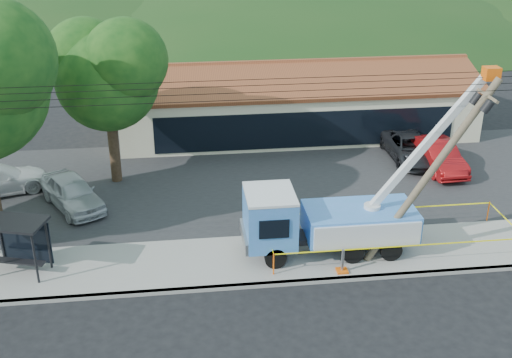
{
  "coord_description": "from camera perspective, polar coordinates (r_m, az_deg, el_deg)",
  "views": [
    {
      "loc": [
        -3.38,
        -19.3,
        14.6
      ],
      "look_at": [
        -0.39,
        5.0,
        3.42
      ],
      "focal_mm": 45.0,
      "sensor_mm": 36.0,
      "label": 1
    }
  ],
  "objects": [
    {
      "name": "car_silver",
      "position": [
        33.2,
        -15.83,
        -2.55
      ],
      "size": [
        3.97,
        5.04,
        1.61
      ],
      "primitive_type": "imported",
      "rotation": [
        0.0,
        0.0,
        0.51
      ],
      "color": "#B7BBBF",
      "rests_on": "ground"
    },
    {
      "name": "sidewalk",
      "position": [
        27.66,
        1.05,
        -7.13
      ],
      "size": [
        60.0,
        4.0,
        0.15
      ],
      "primitive_type": "cube",
      "color": "#98958E",
      "rests_on": "ground"
    },
    {
      "name": "utility_truck",
      "position": [
        27.51,
        6.12,
        -3.55
      ],
      "size": [
        10.21,
        3.96,
        8.0
      ],
      "color": "black",
      "rests_on": "ground"
    },
    {
      "name": "curb",
      "position": [
        26.08,
        1.64,
        -9.31
      ],
      "size": [
        60.0,
        0.25,
        0.15
      ],
      "primitive_type": "cube",
      "color": "#98958E",
      "rests_on": "ground"
    },
    {
      "name": "car_red",
      "position": [
        37.63,
        15.71,
        0.75
      ],
      "size": [
        1.92,
        4.98,
        1.62
      ],
      "primitive_type": "imported",
      "rotation": [
        0.0,
        0.0,
        0.04
      ],
      "color": "#9D0F12",
      "rests_on": "ground"
    },
    {
      "name": "parking_lot",
      "position": [
        34.68,
        -0.78,
        -0.26
      ],
      "size": [
        60.0,
        12.0,
        0.1
      ],
      "primitive_type": "cube",
      "color": "#28282B",
      "rests_on": "ground"
    },
    {
      "name": "hill_center",
      "position": [
        76.89,
        3.22,
        13.56
      ],
      "size": [
        89.6,
        64.0,
        32.0
      ],
      "primitive_type": "ellipsoid",
      "color": "#193D16",
      "rests_on": "ground"
    },
    {
      "name": "strip_mall",
      "position": [
        41.94,
        3.47,
        6.85
      ],
      "size": [
        22.5,
        8.53,
        4.67
      ],
      "color": "beige",
      "rests_on": "ground"
    },
    {
      "name": "hill_east",
      "position": [
        82.75,
        17.38,
        13.31
      ],
      "size": [
        72.8,
        52.0,
        26.0
      ],
      "primitive_type": "ellipsoid",
      "color": "#193D16",
      "rests_on": "ground"
    },
    {
      "name": "car_dark",
      "position": [
        38.54,
        13.46,
        1.58
      ],
      "size": [
        2.46,
        5.24,
        1.45
      ],
      "primitive_type": "imported",
      "rotation": [
        0.0,
        0.0,
        -0.01
      ],
      "color": "black",
      "rests_on": "ground"
    },
    {
      "name": "car_white",
      "position": [
        35.98,
        -21.83,
        -1.27
      ],
      "size": [
        5.59,
        3.58,
        1.51
      ],
      "primitive_type": "imported",
      "rotation": [
        0.0,
        0.0,
        1.88
      ],
      "color": "white",
      "rests_on": "ground"
    },
    {
      "name": "hill_west",
      "position": [
        76.61,
        -16.0,
        12.64
      ],
      "size": [
        78.4,
        56.0,
        28.0
      ],
      "primitive_type": "ellipsoid",
      "color": "#193D16",
      "rests_on": "ground"
    },
    {
      "name": "caution_tape",
      "position": [
        28.74,
        11.78,
        -4.52
      ],
      "size": [
        10.81,
        3.42,
        0.99
      ],
      "color": "#FE5F0D",
      "rests_on": "ground"
    },
    {
      "name": "tree_lot",
      "position": [
        33.57,
        -13.16,
        9.44
      ],
      "size": [
        6.3,
        5.6,
        8.94
      ],
      "color": "#332316",
      "rests_on": "ground"
    },
    {
      "name": "ground",
      "position": [
        24.43,
        2.38,
        -12.17
      ],
      "size": [
        120.0,
        120.0,
        0.0
      ],
      "primitive_type": "plane",
      "color": "black",
      "rests_on": "ground"
    },
    {
      "name": "leaning_pole",
      "position": [
        26.82,
        15.79,
        1.32
      ],
      "size": [
        4.94,
        1.75,
        7.91
      ],
      "color": "brown",
      "rests_on": "ground"
    },
    {
      "name": "bus_shelter",
      "position": [
        27.61,
        -20.44,
        -4.57
      ],
      "size": [
        2.8,
        2.16,
        2.38
      ],
      "rotation": [
        0.0,
        0.0,
        -0.29
      ],
      "color": "black",
      "rests_on": "ground"
    }
  ]
}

